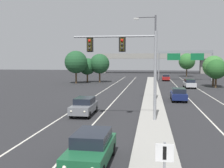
{
  "coord_description": "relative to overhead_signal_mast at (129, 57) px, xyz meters",
  "views": [
    {
      "loc": [
        -0.24,
        -5.87,
        5.02
      ],
      "look_at": [
        -3.2,
        14.38,
        3.2
      ],
      "focal_mm": 42.94,
      "sensor_mm": 36.0,
      "label": 1
    }
  ],
  "objects": [
    {
      "name": "highway_sign_gantry",
      "position": [
        10.23,
        47.33,
        0.87
      ],
      "size": [
        13.28,
        0.42,
        7.5
      ],
      "color": "gray",
      "rests_on": "ground"
    },
    {
      "name": "median_sign_post",
      "position": [
        2.26,
        -13.16,
        -3.7
      ],
      "size": [
        0.6,
        0.1,
        2.2
      ],
      "color": "gray",
      "rests_on": "median_island"
    },
    {
      "name": "lane_stripe_receding_center",
      "position": [
        6.73,
        9.03,
        -5.29
      ],
      "size": [
        0.14,
        100.0,
        0.01
      ],
      "primitive_type": "cube",
      "color": "silver",
      "rests_on": "ground"
    },
    {
      "name": "tree_far_right_b",
      "position": [
        12.61,
        62.85,
        -0.6
      ],
      "size": [
        4.96,
        4.96,
        7.18
      ],
      "color": "#4C3823",
      "rests_on": "ground"
    },
    {
      "name": "street_lamp_median",
      "position": [
        2.0,
        9.64,
        0.5
      ],
      "size": [
        2.58,
        0.28,
        10.0
      ],
      "color": "#4C4C51",
      "rests_on": "median_island"
    },
    {
      "name": "car_oncoming_grey",
      "position": [
        -4.28,
        1.92,
        -4.47
      ],
      "size": [
        1.85,
        4.48,
        1.58
      ],
      "color": "slate",
      "rests_on": "ground"
    },
    {
      "name": "median_island",
      "position": [
        2.03,
        2.03,
        -5.22
      ],
      "size": [
        2.4,
        110.0,
        0.15
      ],
      "primitive_type": "cube",
      "color": "#9E9B93",
      "rests_on": "ground"
    },
    {
      "name": "car_oncoming_green",
      "position": [
        -1.01,
        -9.6,
        -4.47
      ],
      "size": [
        1.86,
        4.49,
        1.58
      ],
      "color": "#195633",
      "rests_on": "ground"
    },
    {
      "name": "car_receding_silver",
      "position": [
        8.73,
        28.05,
        -4.47
      ],
      "size": [
        1.89,
        4.5,
        1.58
      ],
      "color": "#B7B7BC",
      "rests_on": "ground"
    },
    {
      "name": "tree_far_right_c",
      "position": [
        13.55,
        31.41,
        -1.43
      ],
      "size": [
        4.09,
        4.09,
        5.91
      ],
      "color": "#4C3823",
      "rests_on": "ground"
    },
    {
      "name": "overhead_signal_mast",
      "position": [
        0.0,
        0.0,
        0.0
      ],
      "size": [
        6.85,
        0.44,
        7.2
      ],
      "color": "gray",
      "rests_on": "median_island"
    },
    {
      "name": "car_receding_navy",
      "position": [
        5.19,
        11.95,
        -4.47
      ],
      "size": [
        1.87,
        4.49,
        1.58
      ],
      "color": "#141E4C",
      "rests_on": "ground"
    },
    {
      "name": "tree_far_left_a",
      "position": [
        -12.67,
        37.96,
        -1.68
      ],
      "size": [
        3.82,
        3.82,
        5.53
      ],
      "color": "#4C3823",
      "rests_on": "ground"
    },
    {
      "name": "car_receding_red",
      "position": [
        5.4,
        45.11,
        -4.47
      ],
      "size": [
        1.88,
        4.49,
        1.58
      ],
      "color": "maroon",
      "rests_on": "ground"
    },
    {
      "name": "tree_far_right_a",
      "position": [
        13.52,
        29.15,
        -1.9
      ],
      "size": [
        3.59,
        3.59,
        5.2
      ],
      "color": "#4C3823",
      "rests_on": "ground"
    },
    {
      "name": "tree_far_left_c",
      "position": [
        -14.37,
        34.56,
        -0.66
      ],
      "size": [
        4.9,
        4.9,
        7.09
      ],
      "color": "#4C3823",
      "rests_on": "ground"
    },
    {
      "name": "lane_stripe_oncoming_center",
      "position": [
        -2.67,
        9.03,
        -5.29
      ],
      "size": [
        0.14,
        100.0,
        0.01
      ],
      "primitive_type": "cube",
      "color": "silver",
      "rests_on": "ground"
    },
    {
      "name": "tree_far_left_b",
      "position": [
        -9.8,
        37.98,
        -1.06
      ],
      "size": [
        4.48,
        4.48,
        6.48
      ],
      "color": "#4C3823",
      "rests_on": "ground"
    },
    {
      "name": "overpass_bridge",
      "position": [
        2.03,
        84.46,
        0.49
      ],
      "size": [
        42.4,
        6.4,
        7.65
      ],
      "color": "gray",
      "rests_on": "ground"
    },
    {
      "name": "edge_stripe_left",
      "position": [
        -5.97,
        9.03,
        -5.29
      ],
      "size": [
        0.14,
        100.0,
        0.01
      ],
      "primitive_type": "cube",
      "color": "silver",
      "rests_on": "ground"
    }
  ]
}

